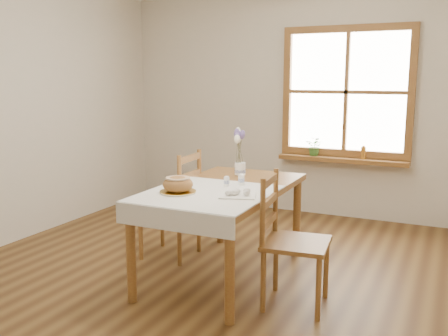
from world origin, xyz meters
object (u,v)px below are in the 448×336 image
Objects in this scene: bread_plate at (178,192)px; flower_vase at (240,170)px; chair_right at (297,241)px; chair_left at (170,204)px; dining_table at (224,197)px.

bread_plate is 0.87m from flower_vase.
chair_left is at bearing 63.89° from chair_right.
flower_vase is (-0.06, 0.47, 0.14)m from dining_table.
dining_table is 0.77m from chair_right.
chair_left reaches higher than bread_plate.
chair_right is (1.34, -0.48, -0.01)m from chair_left.
flower_vase reaches higher than dining_table.
dining_table is at bearing -82.44° from flower_vase.
chair_right is at bearing 7.44° from bread_plate.
chair_right is 3.58× the size of bread_plate.
chair_left is (-0.64, 0.21, -0.18)m from dining_table.
dining_table is at bearing 62.10° from chair_right.
chair_left is 0.71m from flower_vase.
dining_table is 0.49m from flower_vase.
flower_vase is at bearing 39.39° from chair_right.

